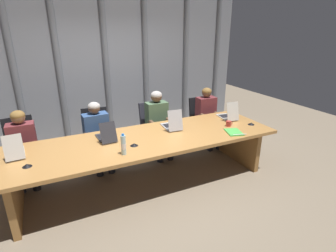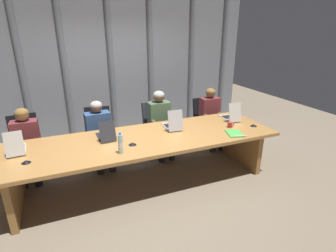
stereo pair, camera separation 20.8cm
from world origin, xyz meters
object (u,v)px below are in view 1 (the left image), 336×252
object	(u,v)px
conference_mic_left_side	(251,124)
spiral_notepad	(234,132)
office_chair_left_mid	(98,144)
office_chair_right_mid	(202,126)
office_chair_center	(155,134)
person_left_end	(23,143)
person_left_mid	(98,132)
coffee_mug_near	(229,124)
conference_mic_right_side	(134,145)
person_right_mid	(208,114)
person_center	(158,120)
conference_mic_middle	(27,165)
office_chair_left_end	(25,157)
laptop_center	(172,124)
laptop_left_mid	(106,136)
laptop_right_mid	(228,115)
laptop_left_end	(15,151)
water_bottle_primary	(123,145)

from	to	relation	value
conference_mic_left_side	spiral_notepad	world-z (taller)	conference_mic_left_side
office_chair_left_mid	office_chair_right_mid	xyz separation A→B (m)	(2.15, -0.00, -0.01)
office_chair_center	spiral_notepad	xyz separation A→B (m)	(0.77, -1.34, 0.39)
person_left_end	person_left_mid	distance (m)	1.10
person_left_mid	office_chair_right_mid	bearing A→B (deg)	90.45
person_left_mid	coffee_mug_near	bearing A→B (deg)	61.24
office_chair_right_mid	conference_mic_right_side	size ratio (longest dim) A/B	8.34
person_right_mid	spiral_notepad	xyz separation A→B (m)	(-0.32, -1.18, 0.09)
person_left_mid	person_center	xyz separation A→B (m)	(1.10, 0.00, 0.04)
conference_mic_right_side	office_chair_center	bearing A→B (deg)	55.57
conference_mic_middle	spiral_notepad	distance (m)	2.87
person_center	spiral_notepad	xyz separation A→B (m)	(0.75, -1.19, 0.06)
conference_mic_right_side	person_left_end	bearing A→B (deg)	145.22
office_chair_right_mid	office_chair_left_mid	bearing A→B (deg)	-90.21
office_chair_right_mid	conference_mic_middle	xyz separation A→B (m)	(-3.17, -1.15, 0.41)
conference_mic_left_side	conference_mic_middle	world-z (taller)	same
person_left_end	person_left_mid	size ratio (longest dim) A/B	1.00
conference_mic_left_side	office_chair_left_end	bearing A→B (deg)	161.17
laptop_center	person_center	xyz separation A→B (m)	(0.03, 0.60, -0.11)
office_chair_center	conference_mic_middle	xyz separation A→B (m)	(-2.09, -1.15, 0.40)
laptop_left_mid	laptop_right_mid	world-z (taller)	laptop_right_mid
office_chair_left_end	conference_mic_middle	distance (m)	1.22
conference_mic_left_side	office_chair_right_mid	bearing A→B (deg)	98.98
laptop_left_mid	laptop_center	size ratio (longest dim) A/B	0.99
office_chair_left_mid	spiral_notepad	xyz separation A→B (m)	(1.85, -1.34, 0.39)
laptop_left_end	office_chair_left_mid	world-z (taller)	laptop_left_end
water_bottle_primary	spiral_notepad	xyz separation A→B (m)	(1.75, -0.01, -0.12)
laptop_center	person_left_end	size ratio (longest dim) A/B	0.39
person_right_mid	conference_mic_middle	world-z (taller)	person_right_mid
person_left_end	water_bottle_primary	xyz separation A→B (m)	(1.20, -1.17, 0.22)
water_bottle_primary	conference_mic_middle	world-z (taller)	water_bottle_primary
conference_mic_left_side	person_right_mid	bearing A→B (deg)	99.52
laptop_right_mid	water_bottle_primary	bearing A→B (deg)	112.78
office_chair_left_mid	conference_mic_middle	size ratio (longest dim) A/B	8.73
office_chair_left_end	conference_mic_left_side	size ratio (longest dim) A/B	8.78
coffee_mug_near	spiral_notepad	xyz separation A→B (m)	(-0.10, -0.27, -0.04)
office_chair_left_end	conference_mic_middle	xyz separation A→B (m)	(0.11, -1.15, 0.39)
person_left_end	person_center	size ratio (longest dim) A/B	0.94
laptop_left_end	conference_mic_middle	bearing A→B (deg)	-164.87
conference_mic_right_side	office_chair_left_end	bearing A→B (deg)	141.39
laptop_left_mid	office_chair_left_mid	xyz separation A→B (m)	(-0.01, 0.75, -0.44)
office_chair_right_mid	conference_mic_left_side	world-z (taller)	office_chair_right_mid
laptop_left_end	office_chair_left_mid	xyz separation A→B (m)	(1.15, 0.77, -0.44)
office_chair_center	office_chair_right_mid	xyz separation A→B (m)	(1.07, -0.00, -0.01)
laptop_center	person_left_mid	world-z (taller)	person_left_mid
person_left_mid	person_center	distance (m)	1.10
laptop_left_mid	office_chair_left_end	world-z (taller)	laptop_left_mid
office_chair_center	conference_mic_middle	world-z (taller)	office_chair_center
laptop_center	office_chair_left_mid	size ratio (longest dim) A/B	0.46
conference_mic_middle	spiral_notepad	bearing A→B (deg)	-3.81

